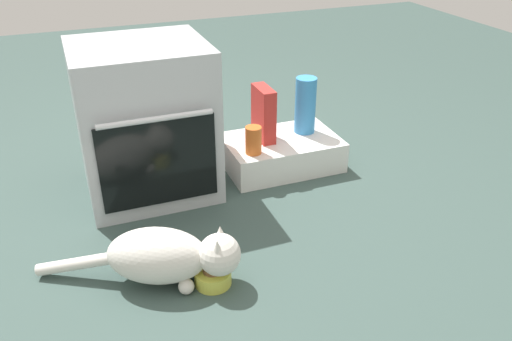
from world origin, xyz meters
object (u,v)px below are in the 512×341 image
(pantry_cabinet, at_px, (281,152))
(cereal_box, at_px, (264,114))
(food_bowl, at_px, (213,276))
(water_bottle, at_px, (305,105))
(oven, at_px, (145,121))
(sauce_jar, at_px, (253,140))
(cat, at_px, (168,256))

(pantry_cabinet, xyz_separation_m, cereal_box, (-0.09, 0.04, 0.22))
(food_bowl, distance_m, water_bottle, 1.15)
(cereal_box, bearing_deg, oven, -178.05)
(sauce_jar, bearing_deg, pantry_cabinet, 27.53)
(pantry_cabinet, height_order, cereal_box, cereal_box)
(water_bottle, bearing_deg, oven, -178.25)
(water_bottle, bearing_deg, pantry_cabinet, -164.62)
(food_bowl, xyz_separation_m, water_bottle, (0.77, 0.82, 0.28))
(pantry_cabinet, distance_m, water_bottle, 0.28)
(oven, xyz_separation_m, water_bottle, (0.84, 0.03, -0.05))
(cat, bearing_deg, water_bottle, 63.73)
(cat, bearing_deg, cereal_box, 72.11)
(pantry_cabinet, relative_size, cat, 0.81)
(pantry_cabinet, height_order, cat, cat)
(sauce_jar, bearing_deg, water_bottle, 22.49)
(pantry_cabinet, height_order, water_bottle, water_bottle)
(cereal_box, distance_m, water_bottle, 0.24)
(pantry_cabinet, xyz_separation_m, water_bottle, (0.15, 0.04, 0.23))
(pantry_cabinet, relative_size, sauce_jar, 4.23)
(oven, relative_size, cereal_box, 2.59)
(food_bowl, bearing_deg, pantry_cabinet, 51.51)
(oven, height_order, cereal_box, oven)
(sauce_jar, bearing_deg, cereal_box, 51.95)
(food_bowl, bearing_deg, cat, 155.42)
(cereal_box, bearing_deg, sauce_jar, -128.05)
(water_bottle, bearing_deg, cereal_box, -178.74)
(pantry_cabinet, xyz_separation_m, sauce_jar, (-0.20, -0.10, 0.15))
(cat, bearing_deg, food_bowl, 0.00)
(sauce_jar, bearing_deg, cat, -133.40)
(cat, relative_size, sauce_jar, 5.26)
(pantry_cabinet, relative_size, food_bowl, 4.23)
(cereal_box, height_order, sauce_jar, cereal_box)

